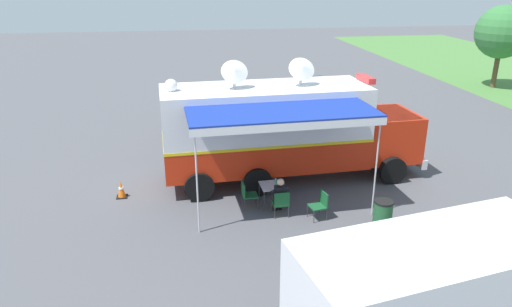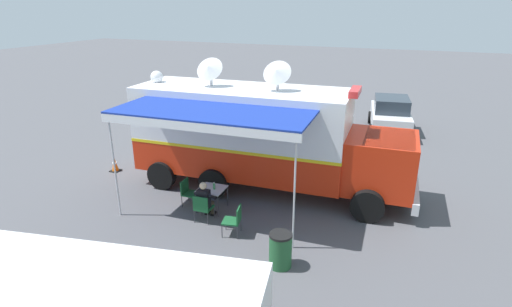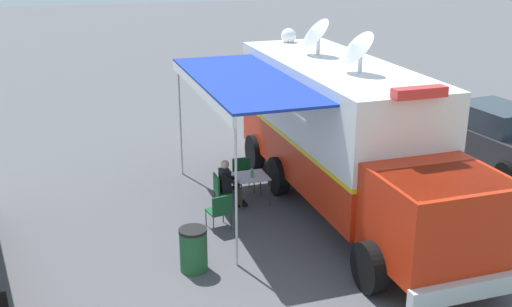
{
  "view_description": "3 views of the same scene",
  "coord_description": "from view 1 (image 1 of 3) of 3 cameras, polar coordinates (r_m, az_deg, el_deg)",
  "views": [
    {
      "loc": [
        15.84,
        -2.84,
        7.16
      ],
      "look_at": [
        0.55,
        -0.41,
        1.26
      ],
      "focal_mm": 33.25,
      "sensor_mm": 36.0,
      "label": 1
    },
    {
      "loc": [
        12.27,
        5.48,
        6.13
      ],
      "look_at": [
        0.83,
        0.87,
        1.59
      ],
      "focal_mm": 28.68,
      "sensor_mm": 36.0,
      "label": 2
    },
    {
      "loc": [
        5.89,
        13.94,
        6.44
      ],
      "look_at": [
        2.14,
        0.46,
        1.52
      ],
      "focal_mm": 43.75,
      "sensor_mm": 36.0,
      "label": 3
    }
  ],
  "objects": [
    {
      "name": "car_far_corner",
      "position": [
        26.38,
        6.99,
        6.95
      ],
      "size": [
        4.41,
        2.46,
        1.76
      ],
      "color": "silver",
      "rests_on": "ground"
    },
    {
      "name": "folding_chair_spare_by_truck",
      "position": [
        14.84,
        7.75,
        -5.95
      ],
      "size": [
        0.57,
        0.57,
        0.87
      ],
      "color": "#19562D",
      "rests_on": "ground"
    },
    {
      "name": "ground_plane",
      "position": [
        17.61,
        1.04,
        -3.12
      ],
      "size": [
        100.0,
        100.0,
        0.0
      ],
      "primitive_type": "plane",
      "color": "#515156"
    },
    {
      "name": "car_behind_truck",
      "position": [
        22.38,
        -3.64,
        4.54
      ],
      "size": [
        2.45,
        4.41,
        1.76
      ],
      "color": "#2D2D33",
      "rests_on": "ground"
    },
    {
      "name": "traffic_cone",
      "position": [
        16.77,
        -15.9,
        -4.2
      ],
      "size": [
        0.36,
        0.36,
        0.58
      ],
      "color": "black",
      "rests_on": "ground"
    },
    {
      "name": "lot_stripe",
      "position": [
        20.93,
        2.71,
        0.85
      ],
      "size": [
        0.34,
        4.8,
        0.01
      ],
      "primitive_type": "cube",
      "rotation": [
        0.0,
        0.0,
        0.05
      ],
      "color": "silver",
      "rests_on": "ground"
    },
    {
      "name": "trash_bin",
      "position": [
        14.65,
        14.99,
        -7.13
      ],
      "size": [
        0.57,
        0.57,
        0.91
      ],
      "color": "#235B33",
      "rests_on": "ground"
    },
    {
      "name": "seated_responder",
      "position": [
        14.92,
        2.85,
        -5.02
      ],
      "size": [
        0.67,
        0.57,
        1.25
      ],
      "color": "black",
      "rests_on": "ground"
    },
    {
      "name": "support_truck",
      "position": [
        10.14,
        22.59,
        -15.71
      ],
      "size": [
        3.3,
        7.06,
        2.7
      ],
      "color": "white",
      "rests_on": "ground"
    },
    {
      "name": "folding_chair_at_table",
      "position": [
        14.81,
        3.02,
        -5.82
      ],
      "size": [
        0.5,
        0.5,
        0.87
      ],
      "color": "#19562D",
      "rests_on": "ground"
    },
    {
      "name": "folding_table",
      "position": [
        15.43,
        2.03,
        -4.0
      ],
      "size": [
        0.84,
        0.84,
        0.73
      ],
      "color": "silver",
      "rests_on": "ground"
    },
    {
      "name": "folding_chair_beside_table",
      "position": [
        15.36,
        -1.09,
        -4.77
      ],
      "size": [
        0.5,
        0.5,
        0.87
      ],
      "color": "#19562D",
      "rests_on": "ground"
    },
    {
      "name": "command_truck",
      "position": [
        17.06,
        3.57,
        3.04
      ],
      "size": [
        5.21,
        9.59,
        4.53
      ],
      "color": "red",
      "rests_on": "ground"
    },
    {
      "name": "tree_far_left",
      "position": [
        35.23,
        27.52,
        12.82
      ],
      "size": [
        3.39,
        3.39,
        5.32
      ],
      "color": "brown",
      "rests_on": "ground"
    },
    {
      "name": "water_bottle",
      "position": [
        15.38,
        2.39,
        -3.44
      ],
      "size": [
        0.07,
        0.07,
        0.22
      ],
      "color": "#3F9959",
      "rests_on": "folding_table"
    }
  ]
}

